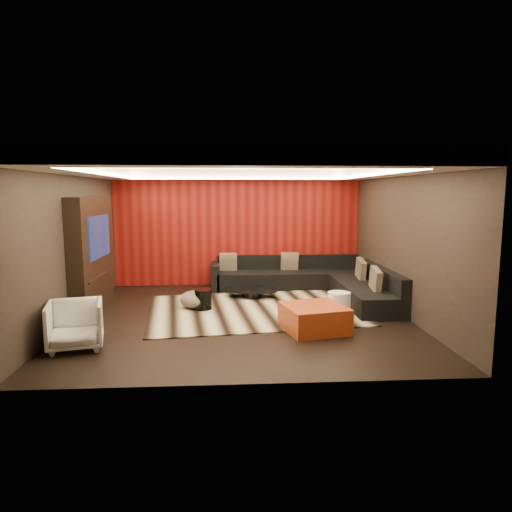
{
  "coord_description": "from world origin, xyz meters",
  "views": [
    {
      "loc": [
        -0.26,
        -8.2,
        2.28
      ],
      "look_at": [
        0.3,
        0.6,
        1.05
      ],
      "focal_mm": 32.0,
      "sensor_mm": 36.0,
      "label": 1
    }
  ],
  "objects": [
    {
      "name": "orange_ottoman",
      "position": [
        1.17,
        -0.92,
        0.21
      ],
      "size": [
        1.14,
        1.14,
        0.42
      ],
      "primitive_type": "cube",
      "rotation": [
        0.0,
        0.0,
        0.23
      ],
      "color": "#9B3114",
      "rests_on": "floor"
    },
    {
      "name": "armchair",
      "position": [
        -2.5,
        -1.56,
        0.35
      ],
      "size": [
        0.92,
        0.94,
        0.71
      ],
      "primitive_type": "imported",
      "rotation": [
        0.0,
        0.0,
        0.24
      ],
      "color": "silver",
      "rests_on": "floor"
    },
    {
      "name": "wall_left",
      "position": [
        -3.01,
        0.0,
        1.4
      ],
      "size": [
        0.02,
        6.0,
        2.8
      ],
      "primitive_type": "cube",
      "color": "black",
      "rests_on": "ground"
    },
    {
      "name": "rug",
      "position": [
        0.22,
        0.46,
        0.01
      ],
      "size": [
        4.33,
        3.45,
        0.02
      ],
      "primitive_type": "cube",
      "rotation": [
        0.0,
        0.0,
        0.12
      ],
      "color": "beige",
      "rests_on": "floor"
    },
    {
      "name": "coffee_table",
      "position": [
        0.27,
        1.52,
        0.12
      ],
      "size": [
        1.31,
        1.31,
        0.19
      ],
      "primitive_type": "cylinder",
      "rotation": [
        0.0,
        0.0,
        -0.16
      ],
      "color": "black",
      "rests_on": "rug"
    },
    {
      "name": "red_feature_wall",
      "position": [
        0.0,
        2.97,
        1.4
      ],
      "size": [
        5.98,
        0.05,
        2.78
      ],
      "primitive_type": "cube",
      "color": "#6B0C0A",
      "rests_on": "ground"
    },
    {
      "name": "cove_back",
      "position": [
        0.0,
        2.36,
        2.6
      ],
      "size": [
        4.8,
        0.08,
        0.04
      ],
      "primitive_type": "cube",
      "color": "#FFD899",
      "rests_on": "ground"
    },
    {
      "name": "soffit_back",
      "position": [
        0.0,
        2.7,
        2.69
      ],
      "size": [
        6.0,
        0.6,
        0.22
      ],
      "primitive_type": "cube",
      "color": "silver",
      "rests_on": "ground"
    },
    {
      "name": "soffit_front",
      "position": [
        0.0,
        -2.7,
        2.69
      ],
      "size": [
        6.0,
        0.6,
        0.22
      ],
      "primitive_type": "cube",
      "color": "silver",
      "rests_on": "ground"
    },
    {
      "name": "soffit_left",
      "position": [
        -2.7,
        0.0,
        2.69
      ],
      "size": [
        0.6,
        4.8,
        0.22
      ],
      "primitive_type": "cube",
      "color": "silver",
      "rests_on": "ground"
    },
    {
      "name": "striped_pouf",
      "position": [
        -0.89,
        0.66,
        0.19
      ],
      "size": [
        0.73,
        0.73,
        0.34
      ],
      "primitive_type": "ellipsoid",
      "rotation": [
        0.0,
        0.0,
        0.21
      ],
      "color": "beige",
      "rests_on": "rug"
    },
    {
      "name": "wall_right",
      "position": [
        3.01,
        0.0,
        1.4
      ],
      "size": [
        0.02,
        6.0,
        2.8
      ],
      "primitive_type": "cube",
      "color": "black",
      "rests_on": "ground"
    },
    {
      "name": "tv_screen",
      "position": [
        -2.69,
        0.6,
        1.45
      ],
      "size": [
        0.04,
        1.3,
        0.8
      ],
      "primitive_type": "cube",
      "color": "black",
      "rests_on": "ground"
    },
    {
      "name": "tv_surround",
      "position": [
        -2.85,
        0.6,
        1.1
      ],
      "size": [
        0.3,
        2.0,
        2.2
      ],
      "primitive_type": "cube",
      "color": "black",
      "rests_on": "ground"
    },
    {
      "name": "ceiling",
      "position": [
        0.0,
        0.0,
        2.81
      ],
      "size": [
        6.0,
        6.0,
        0.02
      ],
      "primitive_type": "cube",
      "color": "silver",
      "rests_on": "ground"
    },
    {
      "name": "white_side_table",
      "position": [
        1.73,
        -0.32,
        0.25
      ],
      "size": [
        0.43,
        0.43,
        0.51
      ],
      "primitive_type": "cylinder",
      "rotation": [
        0.0,
        0.0,
        -0.06
      ],
      "color": "white",
      "rests_on": "floor"
    },
    {
      "name": "floor",
      "position": [
        0.0,
        0.0,
        -0.01
      ],
      "size": [
        6.0,
        6.0,
        0.02
      ],
      "primitive_type": "cube",
      "color": "black",
      "rests_on": "ground"
    },
    {
      "name": "cove_right",
      "position": [
        2.36,
        0.0,
        2.6
      ],
      "size": [
        0.08,
        4.8,
        0.04
      ],
      "primitive_type": "cube",
      "color": "#FFD899",
      "rests_on": "ground"
    },
    {
      "name": "cove_left",
      "position": [
        -2.36,
        0.0,
        2.6
      ],
      "size": [
        0.08,
        4.8,
        0.04
      ],
      "primitive_type": "cube",
      "color": "#FFD899",
      "rests_on": "ground"
    },
    {
      "name": "soffit_right",
      "position": [
        2.7,
        0.0,
        2.69
      ],
      "size": [
        0.6,
        4.8,
        0.22
      ],
      "primitive_type": "cube",
      "color": "silver",
      "rests_on": "ground"
    },
    {
      "name": "drum_stool",
      "position": [
        -0.74,
        0.53,
        0.22
      ],
      "size": [
        0.41,
        0.41,
        0.39
      ],
      "primitive_type": "cylinder",
      "rotation": [
        0.0,
        0.0,
        -0.3
      ],
      "color": "black",
      "rests_on": "rug"
    },
    {
      "name": "cove_front",
      "position": [
        0.0,
        -2.36,
        2.6
      ],
      "size": [
        4.8,
        0.08,
        0.04
      ],
      "primitive_type": "cube",
      "color": "#FFD899",
      "rests_on": "ground"
    },
    {
      "name": "wall_back",
      "position": [
        0.0,
        3.01,
        1.4
      ],
      "size": [
        6.0,
        0.02,
        2.8
      ],
      "primitive_type": "cube",
      "color": "black",
      "rests_on": "ground"
    },
    {
      "name": "tv_shelf",
      "position": [
        -2.69,
        0.6,
        0.7
      ],
      "size": [
        0.04,
        1.6,
        0.04
      ],
      "primitive_type": "cube",
      "color": "black",
      "rests_on": "ground"
    },
    {
      "name": "throw_pillows",
      "position": [
        1.56,
        1.78,
        0.62
      ],
      "size": [
        3.16,
        2.78,
        0.5
      ],
      "color": "beige",
      "rests_on": "sectional_sofa"
    },
    {
      "name": "sectional_sofa",
      "position": [
        1.73,
        1.86,
        0.26
      ],
      "size": [
        3.65,
        3.5,
        0.75
      ],
      "color": "black",
      "rests_on": "floor"
    }
  ]
}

